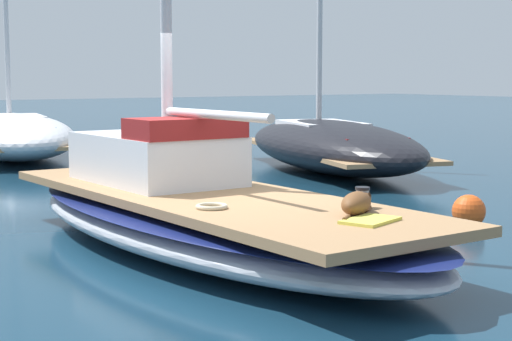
# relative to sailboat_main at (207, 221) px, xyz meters

# --- Properties ---
(ground_plane) EXTENTS (120.00, 120.00, 0.00)m
(ground_plane) POSITION_rel_sailboat_main_xyz_m (0.00, 0.00, -0.34)
(ground_plane) COLOR #143347
(sailboat_main) EXTENTS (2.67, 7.29, 0.66)m
(sailboat_main) POSITION_rel_sailboat_main_xyz_m (0.00, 0.00, 0.00)
(sailboat_main) COLOR #B2B7C1
(sailboat_main) RESTS_ON ground
(cabin_house) EXTENTS (1.45, 2.25, 0.84)m
(cabin_house) POSITION_rel_sailboat_main_xyz_m (-0.03, 1.12, 0.67)
(cabin_house) COLOR silver
(cabin_house) RESTS_ON sailboat_main
(dog_brown) EXTENTS (0.82, 0.63, 0.22)m
(dog_brown) POSITION_rel_sailboat_main_xyz_m (0.45, -2.07, 0.43)
(dog_brown) COLOR brown
(dog_brown) RESTS_ON sailboat_main
(deck_winch) EXTENTS (0.16, 0.16, 0.21)m
(deck_winch) POSITION_rel_sailboat_main_xyz_m (0.76, -1.81, 0.42)
(deck_winch) COLOR #B7B7BC
(deck_winch) RESTS_ON sailboat_main
(coiled_rope) EXTENTS (0.32, 0.32, 0.04)m
(coiled_rope) POSITION_rel_sailboat_main_xyz_m (-0.54, -1.01, 0.35)
(coiled_rope) COLOR beige
(coiled_rope) RESTS_ON sailboat_main
(deck_towel) EXTENTS (0.65, 0.52, 0.03)m
(deck_towel) POSITION_rel_sailboat_main_xyz_m (0.26, -2.48, 0.34)
(deck_towel) COLOR #D8D14C
(deck_towel) RESTS_ON sailboat_main
(moored_boat_far_astern) EXTENTS (4.21, 7.56, 5.95)m
(moored_boat_far_astern) POSITION_rel_sailboat_main_xyz_m (1.59, 11.89, 0.23)
(moored_boat_far_astern) COLOR white
(moored_boat_far_astern) RESTS_ON ground
(moored_boat_starboard_side) EXTENTS (4.54, 7.57, 5.68)m
(moored_boat_starboard_side) POSITION_rel_sailboat_main_xyz_m (6.19, 5.32, 0.22)
(moored_boat_starboard_side) COLOR black
(moored_boat_starboard_side) RESTS_ON ground
(mooring_buoy) EXTENTS (0.44, 0.44, 0.44)m
(mooring_buoy) POSITION_rel_sailboat_main_xyz_m (3.54, -0.76, -0.12)
(mooring_buoy) COLOR #E55119
(mooring_buoy) RESTS_ON ground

